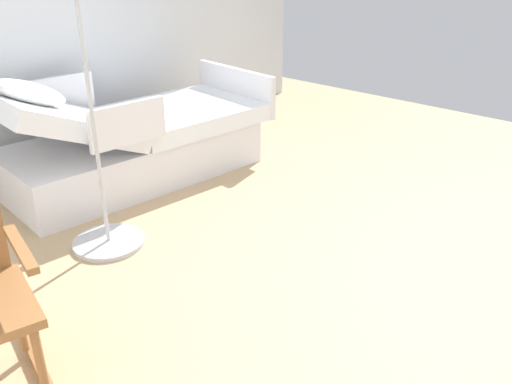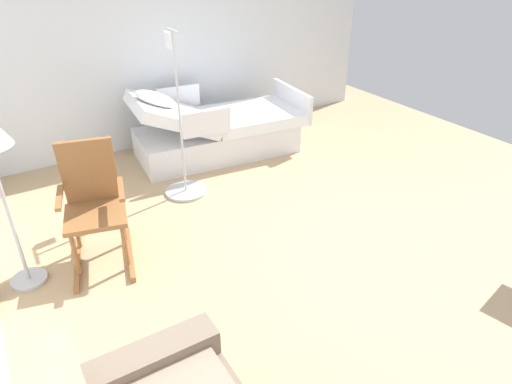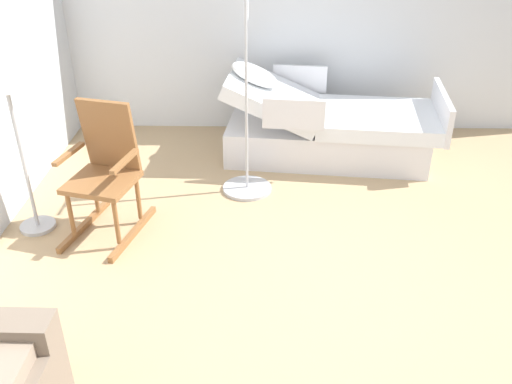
{
  "view_description": "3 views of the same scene",
  "coord_description": "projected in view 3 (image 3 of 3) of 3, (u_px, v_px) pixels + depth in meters",
  "views": [
    {
      "loc": [
        -1.35,
        2.4,
        1.75
      ],
      "look_at": [
        0.01,
        0.84,
        0.78
      ],
      "focal_mm": 38.47,
      "sensor_mm": 36.0,
      "label": 1
    },
    {
      "loc": [
        -2.74,
        2.4,
        2.44
      ],
      "look_at": [
        -0.07,
        0.73,
        0.65
      ],
      "focal_mm": 31.96,
      "sensor_mm": 36.0,
      "label": 2
    },
    {
      "loc": [
        -3.12,
        0.6,
        2.49
      ],
      "look_at": [
        0.14,
        0.66,
        0.63
      ],
      "focal_mm": 39.28,
      "sensor_mm": 36.0,
      "label": 3
    }
  ],
  "objects": [
    {
      "name": "ground_plane",
      "position": [
        350.0,
        281.0,
        3.94
      ],
      "size": [
        6.88,
        6.88,
        0.0
      ],
      "primitive_type": "plane",
      "color": "tan"
    },
    {
      "name": "floor_lamp",
      "position": [
        5.0,
        81.0,
        3.93
      ],
      "size": [
        0.34,
        0.34,
        1.48
      ],
      "color": "#B2B5BA",
      "rests_on": "ground"
    },
    {
      "name": "hospital_bed",
      "position": [
        327.0,
        128.0,
        5.55
      ],
      "size": [
        1.17,
        2.18,
        0.97
      ],
      "color": "silver",
      "rests_on": "ground"
    },
    {
      "name": "side_wall",
      "position": [
        326.0,
        3.0,
        5.7
      ],
      "size": [
        0.1,
        5.59,
        2.7
      ],
      "primitive_type": "cube",
      "color": "silver",
      "rests_on": "ground"
    },
    {
      "name": "iv_pole",
      "position": [
        247.0,
        165.0,
        4.96
      ],
      "size": [
        0.44,
        0.44,
        1.69
      ],
      "color": "#B2B5BA",
      "rests_on": "ground"
    },
    {
      "name": "rocking_chair",
      "position": [
        106.0,
        172.0,
        4.3
      ],
      "size": [
        0.85,
        0.65,
        1.05
      ],
      "color": "brown",
      "rests_on": "ground"
    }
  ]
}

